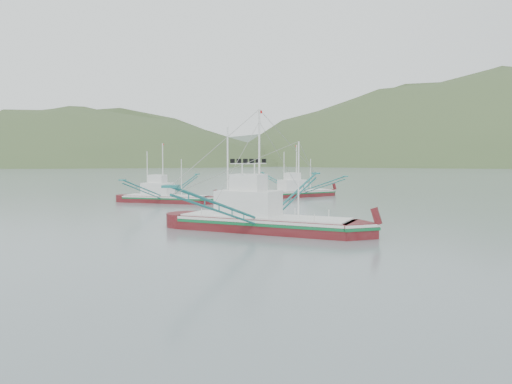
{
  "coord_description": "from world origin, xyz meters",
  "views": [
    {
      "loc": [
        3.66,
        -40.71,
        6.43
      ],
      "look_at": [
        0.0,
        6.0,
        3.2
      ],
      "focal_mm": 35.0,
      "sensor_mm": 36.0,
      "label": 1
    }
  ],
  "objects": [
    {
      "name": "ground",
      "position": [
        0.0,
        0.0,
        0.0
      ],
      "size": [
        1200.0,
        1200.0,
        0.0
      ],
      "primitive_type": "plane",
      "color": "slate",
      "rests_on": "ground"
    },
    {
      "name": "ridge_distant",
      "position": [
        30.0,
        560.0,
        0.0
      ],
      "size": [
        960.0,
        400.0,
        240.0
      ],
      "primitive_type": "ellipsoid",
      "color": "slate",
      "rests_on": "ground"
    },
    {
      "name": "bg_boat_left",
      "position": [
        -14.91,
        29.2,
        1.61
      ],
      "size": [
        12.87,
        22.26,
        9.13
      ],
      "rotation": [
        0.0,
        0.0,
        -0.22
      ],
      "color": "#510D11",
      "rests_on": "ground"
    },
    {
      "name": "bg_boat_far",
      "position": [
        4.16,
        41.35,
        1.95
      ],
      "size": [
        16.92,
        20.1,
        9.16
      ],
      "rotation": [
        0.0,
        0.0,
        0.64
      ],
      "color": "#510D11",
      "rests_on": "ground"
    },
    {
      "name": "headland_left",
      "position": [
        -180.0,
        360.0,
        0.0
      ],
      "size": [
        448.0,
        308.0,
        210.0
      ],
      "primitive_type": "ellipsoid",
      "color": "#3D5029",
      "rests_on": "ground"
    },
    {
      "name": "main_boat",
      "position": [
        0.9,
        2.46,
        2.29
      ],
      "size": [
        16.06,
        27.22,
        11.43
      ],
      "rotation": [
        0.0,
        0.0,
        -0.36
      ],
      "color": "#510D11",
      "rests_on": "ground"
    }
  ]
}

